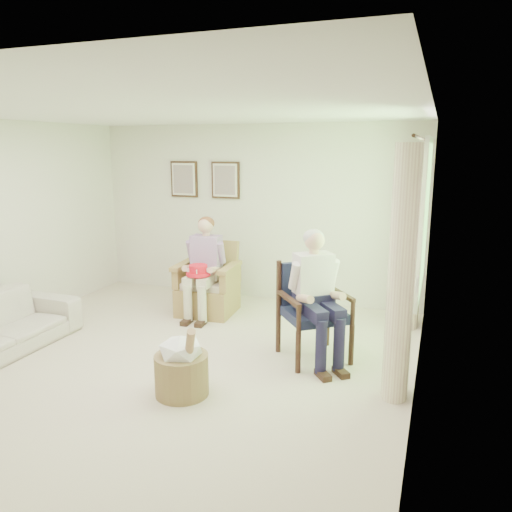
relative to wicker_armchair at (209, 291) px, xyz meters
name	(u,v)px	position (x,y,z in m)	size (l,w,h in m)	color
floor	(163,368)	(0.33, -1.82, -0.31)	(5.50, 5.50, 0.00)	beige
back_wall	(254,213)	(0.33, 0.93, 0.99)	(5.00, 0.04, 2.60)	silver
right_wall	(422,266)	(2.83, -1.82, 0.99)	(0.04, 5.50, 2.60)	silver
ceiling	(152,110)	(0.33, -1.82, 2.29)	(5.00, 5.50, 0.02)	white
window	(425,214)	(2.79, -0.62, 1.27)	(0.13, 2.50, 1.63)	#2D6B23
curtain_left	(401,276)	(2.66, -1.60, 0.84)	(0.34, 0.34, 2.30)	#F2EABD
curtain_right	(414,239)	(2.66, 0.36, 0.84)	(0.34, 0.34, 2.30)	#F2EABD
framed_print_left	(184,179)	(-0.82, 0.89, 1.47)	(0.45, 0.05, 0.55)	#382114
framed_print_right	(225,180)	(-0.12, 0.89, 1.47)	(0.45, 0.05, 0.55)	#382114
wicker_armchair	(209,291)	(0.00, 0.00, 0.00)	(0.77, 0.76, 0.98)	#A68E4E
wood_armchair	(316,307)	(1.75, -0.93, 0.25)	(0.67, 0.62, 1.02)	black
person_wicker	(204,261)	(0.00, -0.13, 0.45)	(0.40, 0.63, 1.32)	beige
person_dark	(313,287)	(1.75, -1.10, 0.51)	(0.40, 0.62, 1.39)	#1A1835
red_hat	(198,271)	(0.02, -0.34, 0.36)	(0.32, 0.32, 0.14)	red
hatbox	(182,365)	(0.80, -2.25, -0.02)	(0.63, 0.63, 0.74)	tan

